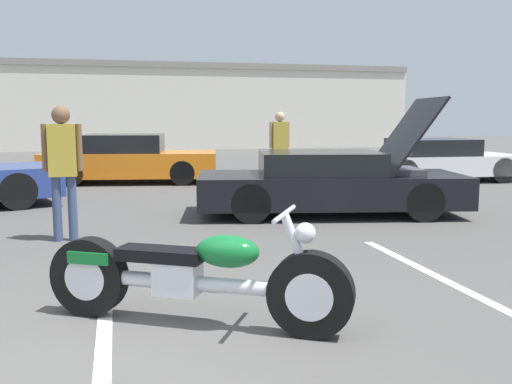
{
  "coord_description": "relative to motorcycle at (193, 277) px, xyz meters",
  "views": [
    {
      "loc": [
        0.34,
        -3.43,
        1.68
      ],
      "look_at": [
        1.92,
        3.04,
        0.8
      ],
      "focal_mm": 40.0,
      "sensor_mm": 36.0,
      "label": 1
    }
  ],
  "objects": [
    {
      "name": "motorcycle",
      "position": [
        0.0,
        0.0,
        0.0
      ],
      "size": [
        2.33,
        1.38,
        0.97
      ],
      "rotation": [
        0.0,
        0.0,
        -0.5
      ],
      "color": "black",
      "rests_on": "ground"
    },
    {
      "name": "spectator_by_show_car",
      "position": [
        -1.28,
        3.58,
        0.69
      ],
      "size": [
        0.52,
        0.24,
        1.82
      ],
      "color": "#38476B",
      "rests_on": "ground"
    },
    {
      "name": "far_building",
      "position": [
        -0.91,
        26.68,
        1.93
      ],
      "size": [
        32.0,
        4.2,
        4.4
      ],
      "color": "beige",
      "rests_on": "ground"
    },
    {
      "name": "parked_car_right_row",
      "position": [
        7.58,
        8.94,
        0.13
      ],
      "size": [
        4.37,
        2.02,
        1.11
      ],
      "rotation": [
        0.0,
        0.0,
        -0.03
      ],
      "color": "white",
      "rests_on": "ground"
    },
    {
      "name": "parked_car_mid_right_row",
      "position": [
        -0.26,
        10.46,
        0.18
      ],
      "size": [
        4.53,
        2.41,
        1.23
      ],
      "rotation": [
        0.0,
        0.0,
        -0.16
      ],
      "color": "orange",
      "rests_on": "ground"
    },
    {
      "name": "spectator_near_motorcycle",
      "position": [
        3.22,
        8.66,
        0.67
      ],
      "size": [
        0.52,
        0.24,
        1.79
      ],
      "color": "gray",
      "rests_on": "ground"
    },
    {
      "name": "parking_stripe_back",
      "position": [
        2.69,
        -0.04,
        -0.4
      ],
      "size": [
        0.12,
        5.07,
        0.01
      ],
      "primitive_type": "cube",
      "color": "white",
      "rests_on": "ground"
    },
    {
      "name": "parking_stripe_middle",
      "position": [
        -0.71,
        -0.04,
        -0.4
      ],
      "size": [
        0.12,
        5.07,
        0.01
      ],
      "primitive_type": "cube",
      "color": "white",
      "rests_on": "ground"
    },
    {
      "name": "show_car_hood_open",
      "position": [
        3.0,
        4.7,
        0.14
      ],
      "size": [
        4.73,
        2.53,
        2.0
      ],
      "rotation": [
        0.0,
        0.0,
        -0.19
      ],
      "color": "black",
      "rests_on": "ground"
    }
  ]
}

